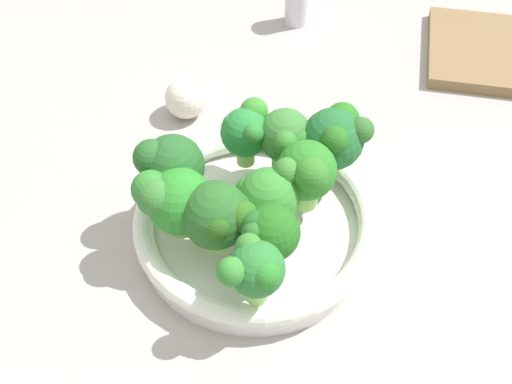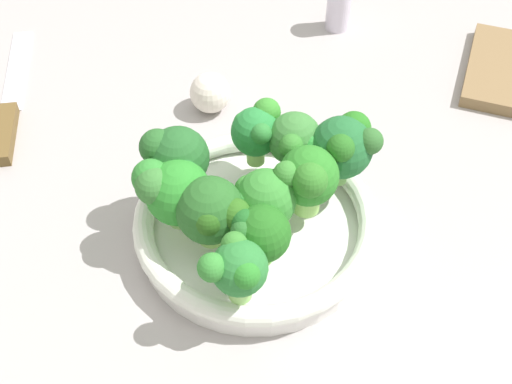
{
  "view_description": "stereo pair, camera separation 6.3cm",
  "coord_description": "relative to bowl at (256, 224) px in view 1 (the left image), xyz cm",
  "views": [
    {
      "loc": [
        2.27,
        46.35,
        53.81
      ],
      "look_at": [
        -0.62,
        3.81,
        6.78
      ],
      "focal_mm": 46.44,
      "sensor_mm": 36.0,
      "label": 1
    },
    {
      "loc": [
        -4.07,
        46.31,
        53.81
      ],
      "look_at": [
        -0.62,
        3.81,
        6.78
      ],
      "focal_mm": 46.44,
      "sensor_mm": 36.0,
      "label": 2
    }
  ],
  "objects": [
    {
      "name": "broccoli_floret_4",
      "position": [
        7.82,
        1.47,
        5.94
      ],
      "size": [
        7.58,
        6.4,
        7.05
      ],
      "color": "#8ABE64",
      "rests_on": "bowl"
    },
    {
      "name": "broccoli_floret_8",
      "position": [
        -0.57,
        5.61,
        5.64
      ],
      "size": [
        5.99,
        5.35,
        6.37
      ],
      "color": "#76C04D",
      "rests_on": "bowl"
    },
    {
      "name": "broccoli_floret_5",
      "position": [
        -0.73,
        1.5,
        5.56
      ],
      "size": [
        6.4,
        5.89,
        6.67
      ],
      "color": "#97CF6E",
      "rests_on": "bowl"
    },
    {
      "name": "garlic_bulb",
      "position": [
        7.17,
        -19.65,
        0.57
      ],
      "size": [
        4.99,
        4.99,
        4.99
      ],
      "primitive_type": "sphere",
      "color": "silver",
      "rests_on": "ground_plane"
    },
    {
      "name": "broccoli_floret_7",
      "position": [
        -4.79,
        -0.65,
        6.53
      ],
      "size": [
        6.32,
        6.42,
        7.64
      ],
      "color": "#9AD467",
      "rests_on": "bowl"
    },
    {
      "name": "broccoli_floret_9",
      "position": [
        -3.51,
        -6.1,
        6.05
      ],
      "size": [
        5.92,
        6.05,
        7.08
      ],
      "color": "#96D374",
      "rests_on": "bowl"
    },
    {
      "name": "broccoli_floret_0",
      "position": [
        1.03,
        9.9,
        6.06
      ],
      "size": [
        5.61,
        5.2,
        6.61
      ],
      "color": "#9BD972",
      "rests_on": "bowl"
    },
    {
      "name": "ground_plane",
      "position": [
        0.62,
        -3.81,
        -3.18
      ],
      "size": [
        130.0,
        130.0,
        2.5
      ],
      "primitive_type": "cube",
      "color": "#ACA6A6"
    },
    {
      "name": "bowl",
      "position": [
        0.0,
        0.0,
        0.0
      ],
      "size": [
        24.71,
        24.71,
        3.78
      ],
      "color": "white",
      "rests_on": "ground_plane"
    },
    {
      "name": "broccoli_floret_6",
      "position": [
        0.29,
        -7.3,
        6.23
      ],
      "size": [
        5.15,
        5.78,
        7.05
      ],
      "color": "#98CA67",
      "rests_on": "bowl"
    },
    {
      "name": "broccoli_floret_1",
      "position": [
        -8.33,
        -5.23,
        6.67
      ],
      "size": [
        7.08,
        6.86,
        7.77
      ],
      "color": "#7CBC60",
      "rests_on": "bowl"
    },
    {
      "name": "broccoli_floret_3",
      "position": [
        8.05,
        -2.48,
        6.35
      ],
      "size": [
        6.84,
        6.82,
        7.53
      ],
      "color": "#9ED66D",
      "rests_on": "bowl"
    },
    {
      "name": "broccoli_floret_2",
      "position": [
        3.73,
        3.73,
        5.84
      ],
      "size": [
        7.12,
        6.52,
        7.21
      ],
      "color": "#97C961",
      "rests_on": "bowl"
    }
  ]
}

